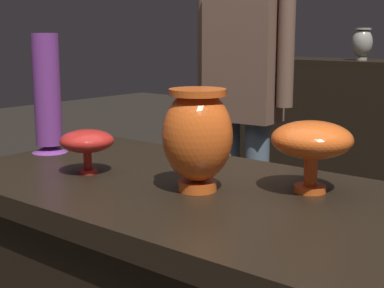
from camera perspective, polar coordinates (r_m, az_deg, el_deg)
The scene contains 6 objects.
vase_centerpiece at distance 1.24m, azimuth 0.55°, elevation 0.85°, with size 0.15×0.15×0.23m.
vase_tall_behind at distance 1.42m, azimuth -10.47°, elevation 0.20°, with size 0.13×0.13×0.11m.
vase_left_accent at distance 1.25m, azimuth 11.91°, elevation 0.25°, with size 0.18×0.18×0.16m.
vase_right_accent at distance 1.69m, azimuth -14.29°, elevation 4.64°, with size 0.10×0.10×0.34m.
shelf_vase_left at distance 3.41m, azimuth 16.67°, elevation 9.70°, with size 0.12×0.12×0.18m.
visitor_near_left at distance 2.53m, azimuth 5.15°, elevation 5.51°, with size 0.47×0.21×1.54m.
Camera 1 is at (0.81, -0.97, 1.14)m, focal length 53.26 mm.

